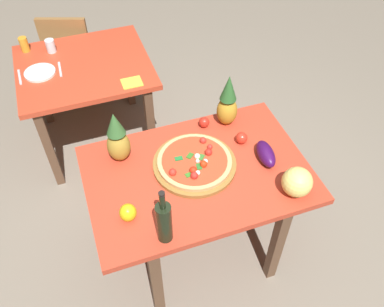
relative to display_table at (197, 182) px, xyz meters
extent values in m
plane|color=gray|center=(0.00, 0.00, -0.66)|extent=(10.00, 10.00, 0.00)
cube|color=brown|center=(-0.37, -0.37, -0.30)|extent=(0.06, 0.06, 0.72)
cube|color=brown|center=(0.37, -0.37, -0.30)|extent=(0.06, 0.06, 0.72)
cube|color=brown|center=(-0.37, 0.37, -0.30)|extent=(0.06, 0.06, 0.72)
cube|color=brown|center=(0.37, 0.37, -0.30)|extent=(0.06, 0.06, 0.72)
cube|color=#C33D26|center=(0.00, 0.00, 0.08)|extent=(1.24, 0.84, 0.04)
cube|color=brown|center=(-0.82, 0.87, -0.30)|extent=(0.06, 0.06, 0.72)
cube|color=brown|center=(-0.06, 0.87, -0.30)|extent=(0.06, 0.06, 0.72)
cube|color=brown|center=(-0.82, 1.62, -0.30)|extent=(0.06, 0.06, 0.72)
cube|color=brown|center=(-0.06, 1.62, -0.30)|extent=(0.06, 0.06, 0.72)
cube|color=#CA4127|center=(-0.44, 1.25, 0.08)|extent=(0.96, 0.86, 0.04)
cube|color=olive|center=(-0.25, 2.08, -0.46)|extent=(0.04, 0.04, 0.41)
cube|color=olive|center=(-0.56, 2.18, -0.46)|extent=(0.04, 0.04, 0.41)
cube|color=olive|center=(-0.36, 1.76, -0.46)|extent=(0.04, 0.04, 0.41)
cube|color=olive|center=(-0.67, 1.87, -0.46)|extent=(0.04, 0.04, 0.41)
cube|color=olive|center=(-0.46, 1.97, -0.23)|extent=(0.51, 0.51, 0.04)
cube|color=olive|center=(-0.52, 1.80, -0.01)|extent=(0.39, 0.17, 0.40)
cylinder|color=olive|center=(0.00, 0.05, 0.11)|extent=(0.47, 0.47, 0.02)
cylinder|color=#E3A96D|center=(0.00, 0.05, 0.13)|extent=(0.42, 0.42, 0.02)
cylinder|color=#C14426|center=(0.00, 0.05, 0.14)|extent=(0.37, 0.37, 0.00)
sphere|color=red|center=(0.11, 0.11, 0.15)|extent=(0.03, 0.03, 0.03)
sphere|color=red|center=(-0.04, -0.07, 0.16)|extent=(0.04, 0.04, 0.04)
sphere|color=red|center=(-0.04, -0.03, 0.16)|extent=(0.04, 0.04, 0.04)
sphere|color=red|center=(0.09, 0.17, 0.16)|extent=(0.04, 0.04, 0.04)
sphere|color=red|center=(0.09, 0.07, 0.16)|extent=(0.04, 0.04, 0.04)
sphere|color=red|center=(0.03, -0.01, 0.16)|extent=(0.04, 0.04, 0.04)
sphere|color=red|center=(-0.15, -0.01, 0.16)|extent=(0.04, 0.04, 0.04)
cube|color=#2E6E28|center=(0.01, -0.01, 0.15)|extent=(0.03, 0.05, 0.00)
cube|color=#227633|center=(-0.08, 0.08, 0.15)|extent=(0.05, 0.03, 0.00)
cube|color=#367023|center=(-0.02, 0.08, 0.15)|extent=(0.05, 0.05, 0.00)
cube|color=#35722A|center=(0.04, 0.05, 0.15)|extent=(0.05, 0.05, 0.00)
cube|color=#387D25|center=(-0.06, -0.05, 0.15)|extent=(0.05, 0.03, 0.00)
sphere|color=white|center=(-0.02, -0.05, 0.15)|extent=(0.03, 0.03, 0.03)
sphere|color=white|center=(0.02, 0.06, 0.16)|extent=(0.03, 0.03, 0.03)
sphere|color=silver|center=(0.01, 0.03, 0.15)|extent=(0.02, 0.02, 0.02)
sphere|color=silver|center=(0.05, 0.01, 0.15)|extent=(0.03, 0.03, 0.03)
cylinder|color=black|center=(-0.29, -0.34, 0.22)|extent=(0.08, 0.08, 0.25)
cylinder|color=black|center=(-0.29, -0.34, 0.39)|extent=(0.03, 0.03, 0.09)
cylinder|color=black|center=(-0.29, -0.34, 0.44)|extent=(0.03, 0.03, 0.02)
ellipsoid|color=#AB8A31|center=(-0.38, 0.25, 0.19)|extent=(0.13, 0.13, 0.20)
cone|color=#356731|center=(-0.38, 0.25, 0.36)|extent=(0.10, 0.10, 0.14)
ellipsoid|color=#BE8C27|center=(0.31, 0.32, 0.19)|extent=(0.13, 0.13, 0.19)
cone|color=#2A602A|center=(0.31, 0.32, 0.37)|extent=(0.10, 0.10, 0.17)
sphere|color=#ECDE73|center=(0.44, -0.30, 0.18)|extent=(0.16, 0.16, 0.16)
ellipsoid|color=yellow|center=(-0.43, -0.17, 0.14)|extent=(0.09, 0.09, 0.10)
ellipsoid|color=#3A0F4C|center=(0.40, -0.04, 0.14)|extent=(0.11, 0.21, 0.09)
sphere|color=red|center=(0.17, 0.34, 0.13)|extent=(0.07, 0.07, 0.07)
sphere|color=red|center=(0.33, 0.13, 0.13)|extent=(0.07, 0.07, 0.07)
cylinder|color=orange|center=(-0.82, 1.57, 0.15)|extent=(0.06, 0.06, 0.11)
cylinder|color=silver|center=(-0.63, 1.50, 0.14)|extent=(0.07, 0.07, 0.10)
cylinder|color=white|center=(-0.75, 1.24, 0.10)|extent=(0.22, 0.22, 0.02)
cube|color=silver|center=(-0.89, 1.24, 0.10)|extent=(0.02, 0.18, 0.01)
cube|color=silver|center=(-0.61, 1.24, 0.10)|extent=(0.02, 0.18, 0.01)
cube|color=yellow|center=(-0.15, 0.92, 0.10)|extent=(0.14, 0.12, 0.01)
camera|label=1|loc=(-0.53, -1.40, 1.85)|focal=38.50mm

